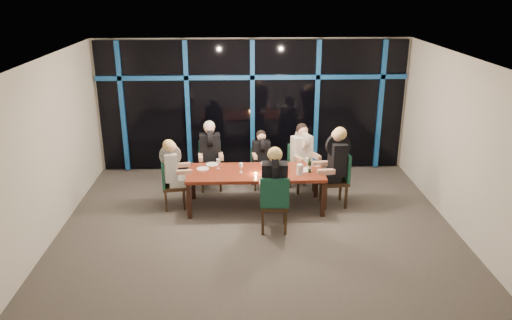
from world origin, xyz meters
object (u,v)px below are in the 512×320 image
object	(u,v)px
diner_end_left	(173,164)
diner_end_right	(335,155)
chair_end_left	(170,182)
chair_end_right	(339,176)
wine_bottle	(310,167)
chair_far_right	(300,164)
water_pitcher	(300,170)
chair_near_mid	(274,201)
diner_far_right	(303,148)
diner_near_mid	(274,177)
dining_table	(256,175)
chair_far_left	(210,162)
chair_far_mid	(261,165)
diner_far_left	(210,146)
diner_far_mid	(261,151)

from	to	relation	value
diner_end_left	diner_end_right	bearing A→B (deg)	-98.86
diner_end_left	chair_end_left	bearing A→B (deg)	90.00
chair_end_right	wine_bottle	bearing A→B (deg)	-80.26
chair_far_right	diner_end_left	world-z (taller)	diner_end_left
water_pitcher	wine_bottle	bearing A→B (deg)	40.44
chair_near_mid	diner_far_right	size ratio (longest dim) A/B	1.11
chair_end_left	diner_near_mid	distance (m)	2.23
chair_end_right	chair_near_mid	world-z (taller)	chair_end_right
chair_end_right	diner_far_right	size ratio (longest dim) A/B	1.13
dining_table	chair_far_left	bearing A→B (deg)	131.76
chair_far_right	diner_end_right	bearing A→B (deg)	-78.90
chair_end_left	chair_end_right	xyz separation A→B (m)	(3.27, 0.01, 0.08)
chair_far_right	diner_far_right	xyz separation A→B (m)	(0.03, -0.08, 0.39)
chair_far_mid	chair_near_mid	xyz separation A→B (m)	(0.14, -2.07, 0.11)
wine_bottle	dining_table	bearing A→B (deg)	174.95
diner_far_left	diner_end_left	bearing A→B (deg)	-133.06
chair_end_right	diner_far_mid	xyz separation A→B (m)	(-1.46, 0.91, 0.22)
wine_bottle	chair_far_mid	bearing A→B (deg)	127.50
diner_far_mid	diner_end_left	bearing A→B (deg)	-160.01
dining_table	diner_far_mid	bearing A→B (deg)	80.95
chair_end_left	wine_bottle	size ratio (longest dim) A/B	3.21
chair_end_left	diner_far_mid	distance (m)	2.05
diner_far_mid	diner_far_right	size ratio (longest dim) A/B	0.88
diner_end_left	wine_bottle	bearing A→B (deg)	-102.10
diner_end_right	chair_end_right	bearing A→B (deg)	90.00
chair_far_left	chair_end_left	world-z (taller)	chair_far_left
chair_end_right	diner_end_right	distance (m)	0.44
chair_near_mid	diner_far_left	size ratio (longest dim) A/B	1.08
diner_far_right	diner_near_mid	xyz separation A→B (m)	(-0.70, -1.76, 0.08)
dining_table	diner_far_mid	distance (m)	1.00
diner_near_mid	chair_end_right	bearing A→B (deg)	-140.62
chair_end_right	diner_far_right	distance (m)	1.04
chair_far_right	chair_near_mid	xyz separation A→B (m)	(-0.67, -1.93, 0.05)
chair_far_mid	chair_end_right	bearing A→B (deg)	-41.59
chair_near_mid	diner_near_mid	world-z (taller)	diner_near_mid
chair_far_right	diner_end_right	world-z (taller)	diner_end_right
diner_far_right	chair_end_left	bearing A→B (deg)	173.58
dining_table	chair_near_mid	distance (m)	1.07
chair_far_left	wine_bottle	distance (m)	2.26
chair_near_mid	diner_far_mid	bearing A→B (deg)	-83.87
chair_far_right	dining_table	bearing A→B (deg)	-159.62
dining_table	chair_near_mid	world-z (taller)	chair_near_mid
chair_near_mid	wine_bottle	distance (m)	1.22
water_pitcher	chair_near_mid	bearing A→B (deg)	-111.34
chair_end_left	diner_end_left	size ratio (longest dim) A/B	1.03
chair_far_left	diner_far_left	bearing A→B (deg)	-90.00
wine_bottle	chair_near_mid	bearing A→B (deg)	-127.90
diner_far_mid	chair_end_left	bearing A→B (deg)	-160.75
chair_far_mid	wine_bottle	distance (m)	1.48
chair_far_left	chair_far_right	distance (m)	1.89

